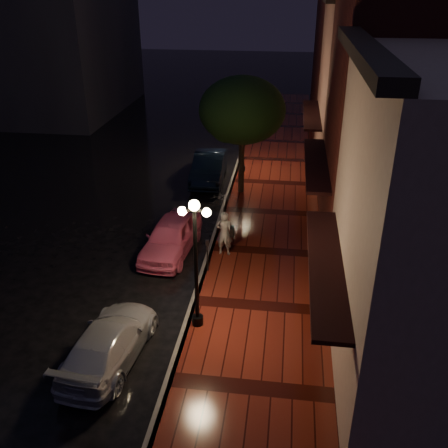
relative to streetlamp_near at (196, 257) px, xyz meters
The scene contains 14 objects.
ground 5.65m from the streetlamp_near, 94.00° to the left, with size 120.00×120.00×0.00m, color black.
sidewalk 5.91m from the streetlamp_near, 69.19° to the left, with size 4.50×60.00×0.15m, color #47140C.
curb 5.61m from the streetlamp_near, 94.00° to the left, with size 0.25×60.00×0.15m, color #595451.
storefront_mid 10.08m from the streetlamp_near, 46.47° to the left, with size 5.00×8.00×11.00m, color #511914.
storefront_far 16.52m from the streetlamp_near, 66.09° to the left, with size 5.00×8.00×9.00m, color #8C5951.
storefront_extra 25.98m from the streetlamp_near, 75.10° to the left, with size 5.00×12.00×10.00m, color #511914.
streetlamp_near is the anchor object (origin of this frame).
streetlamp_far 14.00m from the streetlamp_near, 90.00° to the left, with size 0.96×0.36×4.31m.
street_tree 11.12m from the streetlamp_near, 88.65° to the left, with size 4.16×4.16×5.80m.
pink_car 5.34m from the streetlamp_near, 112.46° to the left, with size 1.71×4.24×1.44m, color #F0628E.
navy_car 12.92m from the streetlamp_near, 97.46° to the left, with size 1.62×4.63×1.53m, color black.
silver_car 3.48m from the streetlamp_near, 141.93° to the right, with size 1.75×4.30×1.25m, color #B2B4BB.
woman_with_umbrella 4.62m from the streetlamp_near, 86.82° to the left, with size 1.07×1.09×2.57m.
parking_meter 3.62m from the streetlamp_near, 93.56° to the left, with size 0.14×0.11×1.29m.
Camera 1 is at (2.88, -17.56, 10.11)m, focal length 40.00 mm.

